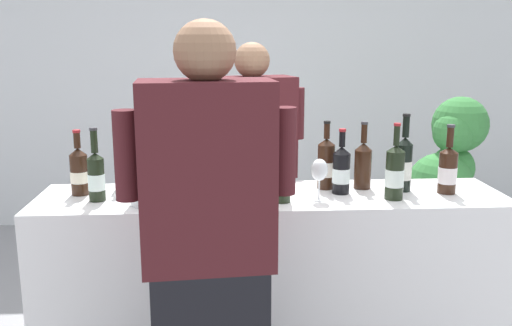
{
  "coord_description": "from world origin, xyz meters",
  "views": [
    {
      "loc": [
        -0.23,
        -2.46,
        1.66
      ],
      "look_at": [
        -0.07,
        0.0,
        1.12
      ],
      "focal_mm": 39.31,
      "sensor_mm": 36.0,
      "label": 1
    }
  ],
  "objects": [
    {
      "name": "wine_bottle_10",
      "position": [
        0.44,
        0.09,
        1.08
      ],
      "size": [
        0.08,
        0.08,
        0.32
      ],
      "color": "black",
      "rests_on": "counter"
    },
    {
      "name": "wine_bottle_0",
      "position": [
        -0.78,
        -0.04,
        1.08
      ],
      "size": [
        0.07,
        0.07,
        0.32
      ],
      "color": "black",
      "rests_on": "counter"
    },
    {
      "name": "wine_bottle_4",
      "position": [
        -0.18,
        -0.06,
        1.08
      ],
      "size": [
        0.08,
        0.08,
        0.33
      ],
      "color": "black",
      "rests_on": "counter"
    },
    {
      "name": "potted_shrub",
      "position": [
        1.33,
        1.22,
        0.74
      ],
      "size": [
        0.57,
        0.53,
        1.28
      ],
      "color": "brown",
      "rests_on": "ground_plane"
    },
    {
      "name": "wine_bottle_7",
      "position": [
        0.32,
        0.01,
        1.07
      ],
      "size": [
        0.08,
        0.08,
        0.3
      ],
      "color": "black",
      "rests_on": "counter"
    },
    {
      "name": "wine_bottle_8",
      "position": [
        0.03,
        -0.11,
        1.08
      ],
      "size": [
        0.08,
        0.08,
        0.33
      ],
      "color": "black",
      "rests_on": "counter"
    },
    {
      "name": "wine_bottle_11",
      "position": [
        0.81,
        -0.02,
        1.08
      ],
      "size": [
        0.08,
        0.08,
        0.32
      ],
      "color": "black",
      "rests_on": "counter"
    },
    {
      "name": "wine_bottle_1",
      "position": [
        -0.88,
        0.06,
        1.08
      ],
      "size": [
        0.08,
        0.08,
        0.3
      ],
      "color": "black",
      "rests_on": "counter"
    },
    {
      "name": "wall_back",
      "position": [
        0.0,
        2.6,
        1.4
      ],
      "size": [
        8.0,
        0.1,
        2.8
      ],
      "primitive_type": "cube",
      "color": "silver",
      "rests_on": "ground_plane"
    },
    {
      "name": "wine_glass",
      "position": [
        0.2,
        -0.1,
        1.1
      ],
      "size": [
        0.07,
        0.07,
        0.19
      ],
      "color": "silver",
      "rests_on": "counter"
    },
    {
      "name": "wine_bottle_5",
      "position": [
        -0.69,
        0.14,
        1.08
      ],
      "size": [
        0.08,
        0.08,
        0.31
      ],
      "color": "black",
      "rests_on": "counter"
    },
    {
      "name": "person_guest",
      "position": [
        -0.28,
        -0.62,
        0.84
      ],
      "size": [
        0.6,
        0.28,
        1.73
      ],
      "color": "black",
      "rests_on": "ground_plane"
    },
    {
      "name": "ice_bucket",
      "position": [
        -0.52,
        -0.1,
        1.07
      ],
      "size": [
        0.22,
        0.22,
        0.2
      ],
      "color": "silver",
      "rests_on": "counter"
    },
    {
      "name": "wine_bottle_9",
      "position": [
        0.26,
        0.1,
        1.09
      ],
      "size": [
        0.08,
        0.08,
        0.32
      ],
      "color": "black",
      "rests_on": "counter"
    },
    {
      "name": "counter",
      "position": [
        0.0,
        0.0,
        0.48
      ],
      "size": [
        2.13,
        0.5,
        0.97
      ],
      "primitive_type": "cube",
      "color": "white",
      "rests_on": "ground_plane"
    },
    {
      "name": "wine_bottle_2",
      "position": [
        0.53,
        -0.1,
        1.09
      ],
      "size": [
        0.08,
        0.08,
        0.34
      ],
      "color": "black",
      "rests_on": "counter"
    },
    {
      "name": "wine_bottle_3",
      "position": [
        0.62,
        0.03,
        1.1
      ],
      "size": [
        0.07,
        0.07,
        0.36
      ],
      "color": "black",
      "rests_on": "counter"
    },
    {
      "name": "person_server",
      "position": [
        -0.06,
        0.59,
        0.8
      ],
      "size": [
        0.6,
        0.35,
        1.65
      ],
      "color": "black",
      "rests_on": "ground_plane"
    },
    {
      "name": "wine_bottle_6",
      "position": [
        -0.18,
        0.06,
        1.1
      ],
      "size": [
        0.08,
        0.08,
        0.34
      ],
      "color": "black",
      "rests_on": "counter"
    }
  ]
}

